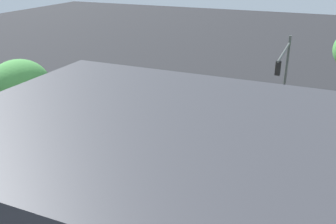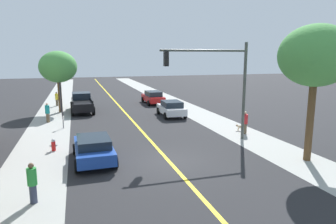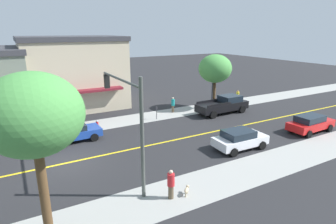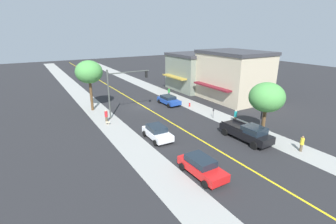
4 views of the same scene
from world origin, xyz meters
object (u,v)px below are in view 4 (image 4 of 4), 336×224
street_tree_left_near (267,97)px  street_lamp (263,104)px  white_sedan_right_curb (157,132)px  pedestrian_yellow_shirt (302,143)px  parking_meter (213,112)px  pedestrian_red_shirt (106,116)px  pedestrian_green_shirt (169,92)px  small_dog (108,122)px  blue_sedan_left_curb (169,100)px  pedestrian_teal_shirt (235,116)px  traffic_light_mast (122,85)px  black_pickup_truck (247,132)px  street_tree_right_corner (89,72)px  fire_hydrant (190,104)px  red_sedan_right_curb (202,166)px

street_tree_left_near → street_lamp: size_ratio=1.01×
white_sedan_right_curb → pedestrian_yellow_shirt: (-10.65, 9.62, 0.06)m
parking_meter → pedestrian_red_shirt: 13.94m
pedestrian_yellow_shirt → street_tree_left_near: bearing=-31.6°
pedestrian_red_shirt → pedestrian_green_shirt: size_ratio=1.02×
small_dog → street_tree_left_near: bearing=3.2°
white_sedan_right_curb → small_dog: (3.30, -6.86, -0.46)m
blue_sedan_left_curb → pedestrian_teal_shirt: 11.65m
blue_sedan_left_curb → pedestrian_teal_shirt: size_ratio=2.58×
pedestrian_yellow_shirt → white_sedan_right_curb: bearing=8.5°
pedestrian_red_shirt → traffic_light_mast: bearing=106.8°
parking_meter → pedestrian_teal_shirt: (-1.33, 2.68, 0.04)m
black_pickup_truck → small_dog: size_ratio=10.87×
street_tree_right_corner → pedestrian_red_shirt: bearing=92.1°
fire_hydrant → white_sedan_right_curb: bearing=38.9°
traffic_light_mast → white_sedan_right_curb: (-0.42, 8.94, -3.58)m
red_sedan_right_curb → pedestrian_green_shirt: 25.09m
street_tree_right_corner → street_lamp: size_ratio=1.20×
parking_meter → black_pickup_truck: black_pickup_truck is taller
pedestrian_green_shirt → small_dog: 15.70m
pedestrian_yellow_shirt → pedestrian_teal_shirt: bearing=-41.1°
fire_hydrant → street_tree_right_corner: bearing=-23.5°
white_sedan_right_curb → pedestrian_red_shirt: size_ratio=2.51×
street_lamp → pedestrian_teal_shirt: (-0.92, -4.56, -2.87)m
white_sedan_right_curb → fire_hydrant: bearing=130.6°
small_dog → fire_hydrant: bearing=51.0°
red_sedan_right_curb → pedestrian_teal_shirt: pedestrian_teal_shirt is taller
pedestrian_green_shirt → pedestrian_yellow_shirt: bearing=-32.5°
fire_hydrant → street_lamp: street_lamp is taller
red_sedan_right_curb → parking_meter: bearing=134.6°
street_tree_right_corner → pedestrian_yellow_shirt: street_tree_right_corner is taller
street_tree_left_near → pedestrian_teal_shirt: street_tree_left_near is taller
blue_sedan_left_curb → street_tree_left_near: bearing=6.7°
street_tree_right_corner → street_lamp: bearing=125.2°
street_lamp → black_pickup_truck: (2.00, 0.02, -2.83)m
parking_meter → small_dog: 13.74m
blue_sedan_left_curb → white_sedan_right_curb: white_sedan_right_curb is taller
blue_sedan_left_curb → small_dog: blue_sedan_left_curb is taller
white_sedan_right_curb → blue_sedan_left_curb: bearing=145.6°
street_tree_left_near → pedestrian_teal_shirt: (-0.84, -4.88, -3.64)m
red_sedan_right_curb → pedestrian_red_shirt: (2.91, -15.79, 0.07)m
street_lamp → street_tree_left_near: bearing=103.4°
white_sedan_right_curb → black_pickup_truck: size_ratio=0.70×
fire_hydrant → white_sedan_right_curb: (9.94, 8.03, 0.41)m
street_tree_left_near → pedestrian_red_shirt: (13.23, -13.24, -3.66)m
street_lamp → pedestrian_red_shirt: 18.66m
street_lamp → pedestrian_red_shirt: bearing=-44.5°
pedestrian_yellow_shirt → fire_hydrant: bearing=-37.1°
street_tree_left_near → fire_hydrant: size_ratio=8.22×
pedestrian_green_shirt → pedestrian_teal_shirt: bearing=-30.9°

